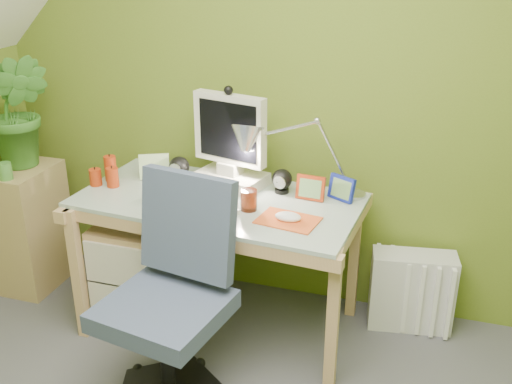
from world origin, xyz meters
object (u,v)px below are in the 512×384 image
(desk_lamp, at_px, (321,139))
(side_ledge, at_px, (32,228))
(task_chair, at_px, (163,307))
(monitor, at_px, (230,134))
(radiator, at_px, (411,291))
(potted_plant, at_px, (19,111))
(desk, at_px, (220,264))

(desk_lamp, relative_size, side_ledge, 0.80)
(task_chair, bearing_deg, monitor, 98.90)
(radiator, bearing_deg, desk_lamp, -177.05)
(potted_plant, xyz_separation_m, radiator, (2.08, 0.16, -0.81))
(desk, relative_size, task_chair, 1.39)
(task_chair, distance_m, radiator, 1.32)
(potted_plant, bearing_deg, radiator, 4.53)
(side_ledge, xyz_separation_m, radiator, (2.08, 0.21, -0.15))
(potted_plant, xyz_separation_m, task_chair, (1.14, -0.71, -0.53))
(desk_lamp, xyz_separation_m, radiator, (0.48, 0.10, -0.79))
(desk_lamp, relative_size, task_chair, 0.59)
(monitor, xyz_separation_m, radiator, (0.93, 0.10, -0.77))
(desk, xyz_separation_m, potted_plant, (-1.15, 0.12, 0.66))
(desk_lamp, bearing_deg, potted_plant, -173.96)
(desk, bearing_deg, task_chair, -86.88)
(monitor, distance_m, potted_plant, 1.16)
(side_ledge, height_order, radiator, side_ledge)
(side_ledge, xyz_separation_m, task_chair, (1.14, -0.66, 0.13))
(radiator, bearing_deg, task_chair, -145.88)
(monitor, relative_size, task_chair, 0.55)
(desk, xyz_separation_m, desk_lamp, (0.45, 0.18, 0.64))
(desk, distance_m, task_chair, 0.61)
(side_ledge, relative_size, potted_plant, 1.15)
(monitor, distance_m, radiator, 1.21)
(desk, relative_size, radiator, 3.23)
(desk, height_order, potted_plant, potted_plant)
(desk_lamp, bearing_deg, desk, -154.48)
(side_ledge, height_order, potted_plant, potted_plant)
(monitor, xyz_separation_m, task_chair, (-0.01, -0.78, -0.50))
(desk_lamp, relative_size, radiator, 1.37)
(desk, xyz_separation_m, monitor, (0.00, 0.18, 0.62))
(desk_lamp, bearing_deg, task_chair, -117.10)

